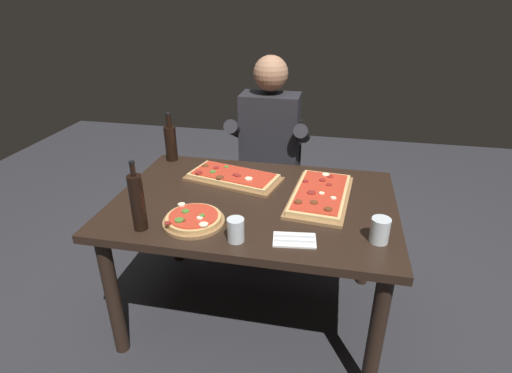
{
  "coord_description": "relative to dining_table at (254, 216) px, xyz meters",
  "views": [
    {
      "loc": [
        0.37,
        -1.74,
        1.69
      ],
      "look_at": [
        0.0,
        0.05,
        0.79
      ],
      "focal_mm": 28.17,
      "sensor_mm": 36.0,
      "label": 1
    }
  ],
  "objects": [
    {
      "name": "tumbler_far_side",
      "position": [
        0.59,
        -0.26,
        0.15
      ],
      "size": [
        0.08,
        0.08,
        0.11
      ],
      "color": "silver",
      "rests_on": "dining_table"
    },
    {
      "name": "dining_table",
      "position": [
        0.0,
        0.0,
        0.0
      ],
      "size": [
        1.4,
        0.96,
        0.74
      ],
      "color": "black",
      "rests_on": "ground_plane"
    },
    {
      "name": "tumbler_near_camera",
      "position": [
        0.0,
        -0.37,
        0.14
      ],
      "size": [
        0.07,
        0.07,
        0.1
      ],
      "color": "silver",
      "rests_on": "dining_table"
    },
    {
      "name": "pizza_round_far",
      "position": [
        -0.22,
        -0.28,
        0.11
      ],
      "size": [
        0.28,
        0.28,
        0.05
      ],
      "color": "olive",
      "rests_on": "dining_table"
    },
    {
      "name": "napkin_cutlery_set",
      "position": [
        0.24,
        -0.32,
        0.1
      ],
      "size": [
        0.19,
        0.13,
        0.01
      ],
      "color": "white",
      "rests_on": "dining_table"
    },
    {
      "name": "pizza_rectangular_left",
      "position": [
        0.32,
        0.08,
        0.12
      ],
      "size": [
        0.33,
        0.56,
        0.05
      ],
      "color": "olive",
      "rests_on": "dining_table"
    },
    {
      "name": "oil_bottle_amber",
      "position": [
        -0.43,
        -0.36,
        0.23
      ],
      "size": [
        0.06,
        0.06,
        0.32
      ],
      "color": "black",
      "rests_on": "dining_table"
    },
    {
      "name": "ground_plane",
      "position": [
        0.0,
        0.0,
        -0.64
      ],
      "size": [
        6.4,
        6.4,
        0.0
      ],
      "primitive_type": "plane",
      "color": "#2D2D33"
    },
    {
      "name": "seated_diner",
      "position": [
        -0.06,
        0.74,
        0.1
      ],
      "size": [
        0.53,
        0.41,
        1.33
      ],
      "color": "#23232D",
      "rests_on": "ground_plane"
    },
    {
      "name": "wine_bottle_dark",
      "position": [
        -0.6,
        0.41,
        0.21
      ],
      "size": [
        0.07,
        0.07,
        0.3
      ],
      "color": "black",
      "rests_on": "dining_table"
    },
    {
      "name": "diner_chair",
      "position": [
        -0.06,
        0.86,
        -0.16
      ],
      "size": [
        0.44,
        0.44,
        0.87
      ],
      "color": "black",
      "rests_on": "ground_plane"
    },
    {
      "name": "pizza_rectangular_front",
      "position": [
        -0.16,
        0.2,
        0.12
      ],
      "size": [
        0.56,
        0.36,
        0.05
      ],
      "color": "brown",
      "rests_on": "dining_table"
    }
  ]
}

